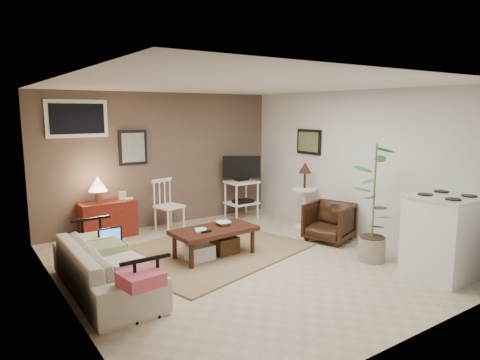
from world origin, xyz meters
TOP-DOWN VIEW (x-y plane):
  - floor at (0.00, 0.00)m, footprint 5.00×5.00m
  - art_back at (-0.55, 2.48)m, footprint 0.50×0.03m
  - art_right at (2.23, 1.05)m, footprint 0.03×0.60m
  - window at (-1.45, 2.48)m, footprint 0.96×0.03m
  - rug at (-0.11, 0.67)m, footprint 3.09×2.72m
  - coffee_table at (-0.17, 0.41)m, footprint 1.22×0.67m
  - sofa at (-1.80, 0.13)m, footprint 0.57×1.96m
  - sofa_pillows at (-1.75, -0.10)m, footprint 0.38×1.87m
  - sofa_end_rails at (-1.69, 0.13)m, footprint 0.53×1.96m
  - laptop at (-1.61, 0.47)m, footprint 0.30×0.22m
  - red_console at (-1.11, 2.27)m, footprint 0.90×0.40m
  - spindle_chair at (-0.09, 2.09)m, footprint 0.50×0.50m
  - tv_stand at (1.47, 2.09)m, footprint 0.65×0.47m
  - side_table at (1.98, 0.88)m, footprint 0.44×0.44m
  - armchair at (1.77, 0.05)m, footprint 0.81×0.84m
  - potted_plant at (1.58, -0.94)m, footprint 0.42×0.42m
  - stove at (1.85, -1.81)m, footprint 0.81×0.75m
  - bowl at (0.04, 0.49)m, footprint 0.22×0.09m
  - book_table at (-0.45, 0.45)m, footprint 0.15×0.08m
  - book_console at (-0.81, 2.29)m, footprint 0.15×0.07m

SIDE VIEW (x-z plane):
  - floor at x=0.00m, z-range 0.00..0.00m
  - rug at x=-0.11m, z-range 0.00..0.03m
  - coffee_table at x=-0.17m, z-range 0.03..0.48m
  - sofa_end_rails at x=-1.69m, z-range 0.00..0.66m
  - armchair at x=1.77m, z-range 0.00..0.69m
  - red_console at x=-1.11m, z-range -0.16..0.88m
  - sofa at x=-1.80m, z-range 0.00..0.77m
  - spindle_chair at x=-0.09m, z-range -0.03..0.87m
  - sofa_pillows at x=-1.75m, z-range 0.41..0.54m
  - laptop at x=-1.61m, z-range 0.39..0.60m
  - stove at x=1.85m, z-range 0.00..1.05m
  - bowl at x=0.04m, z-range 0.43..0.64m
  - book_table at x=-0.45m, z-range 0.43..0.64m
  - tv_stand at x=1.47m, z-range 0.04..1.25m
  - book_console at x=-0.81m, z-range 0.60..0.80m
  - side_table at x=1.98m, z-range 0.14..1.33m
  - potted_plant at x=1.58m, z-range 0.05..1.72m
  - art_back at x=-0.55m, z-range 1.15..1.75m
  - art_right at x=2.23m, z-range 1.29..1.75m
  - window at x=-1.45m, z-range 1.65..2.25m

